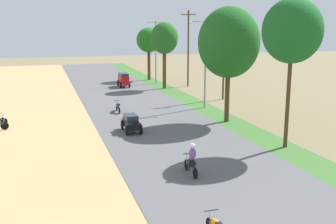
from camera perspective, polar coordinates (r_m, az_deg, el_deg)
name	(u,v)px	position (r m, az deg, el deg)	size (l,w,h in m)	color
median_tree_nearest	(292,31)	(24.95, 17.03, 10.77)	(3.49, 3.49, 8.88)	#4C351E
median_tree_second	(229,43)	(30.98, 8.53, 9.59)	(4.61, 4.61, 8.68)	#4C351E
median_tree_third	(164,39)	(47.21, -0.52, 10.23)	(3.15, 3.15, 7.62)	#4C351E
median_tree_fourth	(149,40)	(54.94, -2.72, 10.00)	(3.27, 3.27, 6.97)	#4C351E
streetlamp_near	(205,58)	(36.13, 5.27, 7.56)	(3.16, 0.20, 7.74)	gray
streetlamp_mid	(156,48)	(51.53, -1.73, 8.99)	(3.16, 0.20, 7.78)	gray
utility_pole_near	(188,47)	(49.46, 2.85, 9.05)	(1.80, 0.20, 9.05)	brown
utility_pole_far	(224,53)	(40.91, 7.87, 8.16)	(1.80, 0.20, 8.85)	brown
car_sedan_black	(131,122)	(28.39, -5.18, -1.44)	(1.10, 2.26, 1.19)	black
car_van_red	(123,79)	(49.01, -6.27, 4.63)	(1.19, 2.41, 1.67)	red
motorbike_ahead_third	(191,160)	(20.24, 3.29, -6.70)	(0.54, 1.80, 1.66)	black
motorbike_ahead_fourth	(118,106)	(34.88, -7.04, 0.80)	(0.54, 1.80, 0.94)	black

